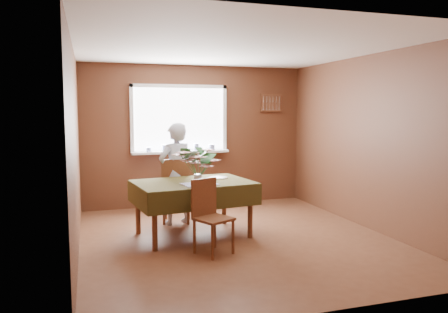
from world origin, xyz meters
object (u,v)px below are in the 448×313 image
object	(u,v)px
seated_woman	(176,174)
flower_bouquet	(198,161)
chair_far	(176,188)
chair_near	(209,212)
dining_table	(193,188)

from	to	relation	value
seated_woman	flower_bouquet	distance (m)	0.99
chair_far	chair_near	bearing A→B (deg)	108.56
chair_near	seated_woman	distance (m)	1.47
dining_table	flower_bouquet	xyz separation A→B (m)	(0.01, -0.24, 0.39)
dining_table	flower_bouquet	size ratio (longest dim) A/B	3.08
dining_table	chair_near	world-z (taller)	chair_near
chair_near	flower_bouquet	size ratio (longest dim) A/B	1.64
chair_far	chair_near	distance (m)	1.47
chair_near	seated_woman	size ratio (longest dim) A/B	0.58
chair_far	flower_bouquet	distance (m)	1.11
chair_near	seated_woman	xyz separation A→B (m)	(-0.12, 1.44, 0.27)
flower_bouquet	chair_near	bearing A→B (deg)	-88.43
chair_far	flower_bouquet	world-z (taller)	flower_bouquet
dining_table	flower_bouquet	world-z (taller)	flower_bouquet
dining_table	chair_near	size ratio (longest dim) A/B	1.88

